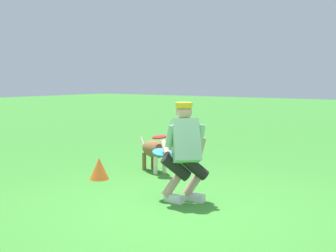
{
  "coord_description": "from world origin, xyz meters",
  "views": [
    {
      "loc": [
        -2.89,
        4.21,
        1.6
      ],
      "look_at": [
        0.77,
        -0.94,
        0.9
      ],
      "focal_mm": 45.87,
      "sensor_mm": 36.0,
      "label": 1
    }
  ],
  "objects_px": {
    "frisbee_flying": "(159,137)",
    "frisbee_held": "(162,152)",
    "training_cone": "(99,168)",
    "person": "(185,149)",
    "dog": "(155,151)"
  },
  "relations": [
    {
      "from": "frisbee_flying",
      "to": "frisbee_held",
      "type": "distance_m",
      "value": 1.36
    },
    {
      "from": "frisbee_flying",
      "to": "training_cone",
      "type": "bearing_deg",
      "value": 54.74
    },
    {
      "from": "frisbee_held",
      "to": "person",
      "type": "bearing_deg",
      "value": 174.8
    },
    {
      "from": "dog",
      "to": "frisbee_held",
      "type": "relative_size",
      "value": 3.85
    },
    {
      "from": "person",
      "to": "dog",
      "type": "relative_size",
      "value": 1.26
    },
    {
      "from": "dog",
      "to": "frisbee_flying",
      "type": "bearing_deg",
      "value": -12.41
    },
    {
      "from": "frisbee_flying",
      "to": "training_cone",
      "type": "relative_size",
      "value": 0.69
    },
    {
      "from": "person",
      "to": "frisbee_flying",
      "type": "relative_size",
      "value": 5.34
    },
    {
      "from": "frisbee_held",
      "to": "dog",
      "type": "bearing_deg",
      "value": -49.54
    },
    {
      "from": "training_cone",
      "to": "frisbee_flying",
      "type": "bearing_deg",
      "value": -125.26
    },
    {
      "from": "person",
      "to": "frisbee_held",
      "type": "height_order",
      "value": "person"
    },
    {
      "from": "frisbee_flying",
      "to": "person",
      "type": "bearing_deg",
      "value": 138.07
    },
    {
      "from": "person",
      "to": "frisbee_held",
      "type": "relative_size",
      "value": 4.88
    },
    {
      "from": "person",
      "to": "training_cone",
      "type": "relative_size",
      "value": 3.71
    },
    {
      "from": "dog",
      "to": "person",
      "type": "bearing_deg",
      "value": -17.53
    }
  ]
}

